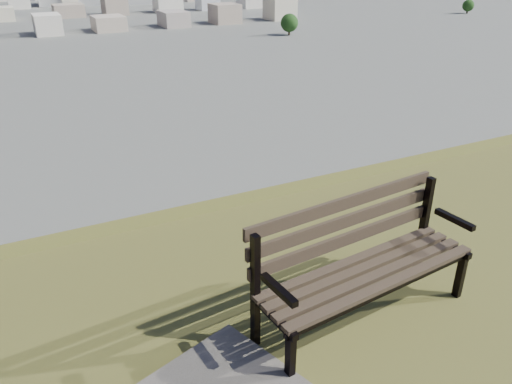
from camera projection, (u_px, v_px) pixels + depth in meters
park_bench at (360, 256)px, 3.98m from camera, size 1.95×0.80×0.99m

